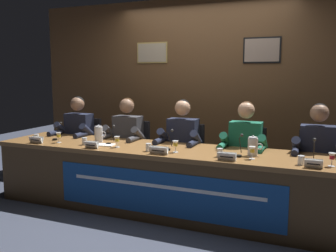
# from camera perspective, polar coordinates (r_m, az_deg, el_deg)

# --- Properties ---
(ground_plane) EXTENTS (12.00, 12.00, 0.00)m
(ground_plane) POSITION_cam_1_polar(r_m,az_deg,el_deg) (4.27, 0.00, -13.04)
(ground_plane) COLOR #383D4C
(wall_back_panelled) EXTENTS (5.33, 0.14, 2.60)m
(wall_back_panelled) POSITION_cam_1_polar(r_m,az_deg,el_deg) (5.28, 5.73, 5.51)
(wall_back_panelled) COLOR brown
(wall_back_panelled) RESTS_ON ground_plane
(conference_table) EXTENTS (4.13, 0.83, 0.72)m
(conference_table) POSITION_cam_1_polar(r_m,az_deg,el_deg) (4.00, -0.62, -6.82)
(conference_table) COLOR brown
(conference_table) RESTS_ON ground_plane
(chair_far_left) EXTENTS (0.44, 0.44, 0.91)m
(chair_far_left) POSITION_cam_1_polar(r_m,az_deg,el_deg) (5.37, -12.83, -3.88)
(chair_far_left) COLOR black
(chair_far_left) RESTS_ON ground_plane
(panelist_far_left) EXTENTS (0.51, 0.48, 1.24)m
(panelist_far_left) POSITION_cam_1_polar(r_m,az_deg,el_deg) (5.16, -14.21, -1.29)
(panelist_far_left) COLOR black
(panelist_far_left) RESTS_ON ground_plane
(nameplate_far_left) EXTENTS (0.18, 0.06, 0.08)m
(nameplate_far_left) POSITION_cam_1_polar(r_m,az_deg,el_deg) (4.63, -19.87, -2.04)
(nameplate_far_left) COLOR white
(nameplate_far_left) RESTS_ON conference_table
(juice_glass_far_left) EXTENTS (0.06, 0.06, 0.12)m
(juice_glass_far_left) POSITION_cam_1_polar(r_m,az_deg,el_deg) (4.57, -16.69, -1.44)
(juice_glass_far_left) COLOR white
(juice_glass_far_left) RESTS_ON conference_table
(water_cup_far_left) EXTENTS (0.06, 0.06, 0.08)m
(water_cup_far_left) POSITION_cam_1_polar(r_m,az_deg,el_deg) (4.77, -19.82, -1.78)
(water_cup_far_left) COLOR silver
(water_cup_far_left) RESTS_ON conference_table
(microphone_far_left) EXTENTS (0.06, 0.17, 0.22)m
(microphone_far_left) POSITION_cam_1_polar(r_m,az_deg,el_deg) (4.78, -16.94, -1.17)
(microphone_far_left) COLOR black
(microphone_far_left) RESTS_ON conference_table
(chair_left) EXTENTS (0.44, 0.44, 0.91)m
(chair_left) POSITION_cam_1_polar(r_m,az_deg,el_deg) (4.97, -5.56, -4.67)
(chair_left) COLOR black
(chair_left) RESTS_ON ground_plane
(panelist_left) EXTENTS (0.51, 0.48, 1.24)m
(panelist_left) POSITION_cam_1_polar(r_m,az_deg,el_deg) (4.74, -6.74, -1.90)
(panelist_left) COLOR black
(panelist_left) RESTS_ON ground_plane
(nameplate_left) EXTENTS (0.16, 0.06, 0.08)m
(nameplate_left) POSITION_cam_1_polar(r_m,az_deg,el_deg) (4.14, -11.84, -2.89)
(nameplate_left) COLOR white
(nameplate_left) RESTS_ON conference_table
(juice_glass_left) EXTENTS (0.06, 0.06, 0.12)m
(juice_glass_left) POSITION_cam_1_polar(r_m,az_deg,el_deg) (4.14, -7.94, -2.14)
(juice_glass_left) COLOR white
(juice_glass_left) RESTS_ON conference_table
(water_cup_left) EXTENTS (0.06, 0.06, 0.08)m
(water_cup_left) POSITION_cam_1_polar(r_m,az_deg,el_deg) (4.36, -12.89, -2.39)
(water_cup_left) COLOR silver
(water_cup_left) RESTS_ON conference_table
(microphone_left) EXTENTS (0.06, 0.17, 0.22)m
(microphone_left) POSITION_cam_1_polar(r_m,az_deg,el_deg) (4.34, -8.98, -1.83)
(microphone_left) COLOR black
(microphone_left) RESTS_ON conference_table
(chair_center) EXTENTS (0.44, 0.44, 0.91)m
(chair_center) POSITION_cam_1_polar(r_m,az_deg,el_deg) (4.67, 2.82, -5.48)
(chair_center) COLOR black
(chair_center) RESTS_ON ground_plane
(panelist_center) EXTENTS (0.51, 0.48, 1.24)m
(panelist_center) POSITION_cam_1_polar(r_m,az_deg,el_deg) (4.43, 1.97, -2.57)
(panelist_center) COLOR black
(panelist_center) RESTS_ON ground_plane
(nameplate_center) EXTENTS (0.20, 0.06, 0.08)m
(nameplate_center) POSITION_cam_1_polar(r_m,az_deg,el_deg) (3.76, -1.46, -3.82)
(nameplate_center) COLOR white
(nameplate_center) RESTS_ON conference_table
(juice_glass_center) EXTENTS (0.06, 0.06, 0.12)m
(juice_glass_center) POSITION_cam_1_polar(r_m,az_deg,el_deg) (3.84, 1.18, -2.87)
(juice_glass_center) COLOR white
(juice_glass_center) RESTS_ON conference_table
(water_cup_center) EXTENTS (0.06, 0.06, 0.08)m
(water_cup_center) POSITION_cam_1_polar(r_m,az_deg,el_deg) (3.91, -3.06, -3.41)
(water_cup_center) COLOR silver
(water_cup_center) RESTS_ON conference_table
(microphone_center) EXTENTS (0.06, 0.17, 0.22)m
(microphone_center) POSITION_cam_1_polar(r_m,az_deg,el_deg) (3.97, 0.18, -2.67)
(microphone_center) COLOR black
(microphone_center) RESTS_ON conference_table
(chair_right) EXTENTS (0.44, 0.44, 0.91)m
(chair_right) POSITION_cam_1_polar(r_m,az_deg,el_deg) (4.48, 12.16, -6.25)
(chair_right) COLOR black
(chair_right) RESTS_ON ground_plane
(panelist_right) EXTENTS (0.51, 0.48, 1.24)m
(panelist_right) POSITION_cam_1_polar(r_m,az_deg,el_deg) (4.23, 11.78, -3.26)
(panelist_right) COLOR black
(panelist_right) RESTS_ON ground_plane
(nameplate_right) EXTENTS (0.18, 0.06, 0.08)m
(nameplate_right) POSITION_cam_1_polar(r_m,az_deg,el_deg) (3.53, 9.16, -4.72)
(nameplate_right) COLOR white
(nameplate_right) RESTS_ON conference_table
(juice_glass_right) EXTENTS (0.06, 0.06, 0.12)m
(juice_glass_right) POSITION_cam_1_polar(r_m,az_deg,el_deg) (3.63, 12.99, -3.72)
(juice_glass_right) COLOR white
(juice_glass_right) RESTS_ON conference_table
(water_cup_right) EXTENTS (0.06, 0.06, 0.08)m
(water_cup_right) POSITION_cam_1_polar(r_m,az_deg,el_deg) (3.68, 8.08, -4.21)
(water_cup_right) COLOR silver
(water_cup_right) RESTS_ON conference_table
(microphone_right) EXTENTS (0.06, 0.17, 0.22)m
(microphone_right) POSITION_cam_1_polar(r_m,az_deg,el_deg) (3.73, 11.13, -3.52)
(microphone_right) COLOR black
(microphone_right) RESTS_ON conference_table
(chair_far_right) EXTENTS (0.44, 0.44, 0.91)m
(chair_far_right) POSITION_cam_1_polar(r_m,az_deg,el_deg) (4.41, 22.06, -6.88)
(chair_far_right) COLOR black
(chair_far_right) RESTS_ON ground_plane
(panelist_far_right) EXTENTS (0.51, 0.48, 1.24)m
(panelist_far_right) POSITION_cam_1_polar(r_m,az_deg,el_deg) (4.16, 22.24, -3.88)
(panelist_far_right) COLOR black
(panelist_far_right) RESTS_ON ground_plane
(nameplate_far_right) EXTENTS (0.15, 0.06, 0.08)m
(nameplate_far_right) POSITION_cam_1_polar(r_m,az_deg,el_deg) (3.45, 21.76, -5.48)
(nameplate_far_right) COLOR white
(nameplate_far_right) RESTS_ON conference_table
(juice_glass_far_right) EXTENTS (0.06, 0.06, 0.12)m
(juice_glass_far_right) POSITION_cam_1_polar(r_m,az_deg,el_deg) (3.57, 24.22, -4.44)
(juice_glass_far_right) COLOR white
(juice_glass_far_right) RESTS_ON conference_table
(water_cup_far_right) EXTENTS (0.06, 0.06, 0.08)m
(water_cup_far_right) POSITION_cam_1_polar(r_m,az_deg,el_deg) (3.54, 20.05, -5.11)
(water_cup_far_right) COLOR silver
(water_cup_far_right) RESTS_ON conference_table
(microphone_far_right) EXTENTS (0.06, 0.17, 0.22)m
(microphone_far_right) POSITION_cam_1_polar(r_m,az_deg,el_deg) (3.68, 21.77, -4.14)
(microphone_far_right) COLOR black
(microphone_far_right) RESTS_ON conference_table
(water_pitcher_left_side) EXTENTS (0.15, 0.10, 0.21)m
(water_pitcher_left_side) POSITION_cam_1_polar(r_m,az_deg,el_deg) (4.51, -10.75, -1.24)
(water_pitcher_left_side) COLOR silver
(water_pitcher_left_side) RESTS_ON conference_table
(water_pitcher_right_side) EXTENTS (0.15, 0.10, 0.21)m
(water_pitcher_right_side) POSITION_cam_1_polar(r_m,az_deg,el_deg) (3.78, 13.11, -3.12)
(water_pitcher_right_side) COLOR silver
(water_pitcher_right_side) RESTS_ON conference_table
(document_stack_left) EXTENTS (0.23, 0.18, 0.01)m
(document_stack_left) POSITION_cam_1_polar(r_m,az_deg,el_deg) (4.28, -9.75, -2.92)
(document_stack_left) COLOR white
(document_stack_left) RESTS_ON conference_table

